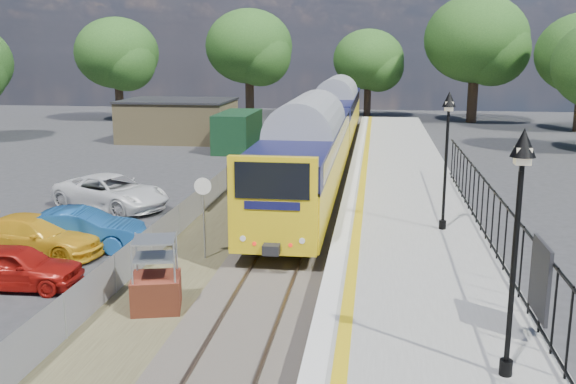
% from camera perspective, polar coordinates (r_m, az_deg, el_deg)
% --- Properties ---
extents(ground, '(120.00, 120.00, 0.00)m').
position_cam_1_polar(ground, '(17.03, -2.96, -11.02)').
color(ground, '#2D2D30').
rests_on(ground, ground).
extents(track_bed, '(5.90, 80.00, 0.29)m').
position_cam_1_polar(track_bed, '(26.12, -0.03, -2.36)').
color(track_bed, '#473F38').
rests_on(track_bed, ground).
extents(platform, '(5.00, 70.00, 0.90)m').
position_cam_1_polar(platform, '(24.21, 10.46, -2.89)').
color(platform, gray).
rests_on(platform, ground).
extents(platform_edge, '(0.90, 70.00, 0.01)m').
position_cam_1_polar(platform_edge, '(24.08, 5.59, -1.71)').
color(platform_edge, silver).
rests_on(platform_edge, platform).
extents(victorian_lamp_south, '(0.44, 0.44, 4.60)m').
position_cam_1_polar(victorian_lamp_south, '(11.87, 19.88, -0.39)').
color(victorian_lamp_south, black).
rests_on(victorian_lamp_south, platform).
extents(victorian_lamp_north, '(0.44, 0.44, 4.60)m').
position_cam_1_polar(victorian_lamp_north, '(21.60, 14.01, 5.51)').
color(victorian_lamp_north, black).
rests_on(victorian_lamp_north, platform).
extents(palisade_fence, '(0.12, 26.00, 2.00)m').
position_cam_1_polar(palisade_fence, '(18.60, 18.62, -3.63)').
color(palisade_fence, black).
rests_on(palisade_fence, platform).
extents(wire_fence, '(0.06, 52.00, 1.20)m').
position_cam_1_polar(wire_fence, '(28.93, -6.72, 0.06)').
color(wire_fence, '#999EA3').
rests_on(wire_fence, ground).
extents(outbuilding, '(10.80, 10.10, 3.12)m').
position_cam_1_polar(outbuilding, '(48.86, -8.77, 6.18)').
color(outbuilding, '#938053').
rests_on(outbuilding, ground).
extents(tree_line, '(56.80, 43.80, 11.88)m').
position_cam_1_polar(tree_line, '(57.35, 6.41, 12.26)').
color(tree_line, '#332319').
rests_on(tree_line, ground).
extents(train, '(2.82, 40.83, 3.51)m').
position_cam_1_polar(train, '(39.07, 3.43, 5.95)').
color(train, gold).
rests_on(train, ground).
extents(brick_plinth, '(1.53, 1.53, 2.03)m').
position_cam_1_polar(brick_plinth, '(17.38, -11.68, -7.32)').
color(brick_plinth, '#954026').
rests_on(brick_plinth, ground).
extents(speed_sign, '(0.56, 0.13, 2.78)m').
position_cam_1_polar(speed_sign, '(21.00, -7.53, -1.11)').
color(speed_sign, '#999EA3').
rests_on(speed_sign, ground).
extents(car_red, '(3.87, 1.71, 1.29)m').
position_cam_1_polar(car_red, '(20.33, -23.04, -6.13)').
color(car_red, '#A4150F').
rests_on(car_red, ground).
extents(car_blue, '(4.52, 2.08, 1.44)m').
position_cam_1_polar(car_blue, '(23.38, -17.93, -3.18)').
color(car_blue, '#184E91').
rests_on(car_blue, ground).
extents(car_yellow, '(4.85, 2.43, 1.35)m').
position_cam_1_polar(car_yellow, '(23.22, -21.43, -3.66)').
color(car_yellow, gold).
rests_on(car_yellow, ground).
extents(car_white, '(5.88, 4.34, 1.49)m').
position_cam_1_polar(car_white, '(28.93, -15.42, -0.02)').
color(car_white, white).
rests_on(car_white, ground).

